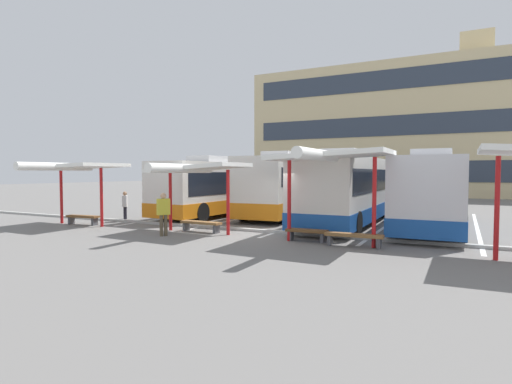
{
  "coord_description": "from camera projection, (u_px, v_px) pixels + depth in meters",
  "views": [
    {
      "loc": [
        7.0,
        -14.89,
        2.53
      ],
      "look_at": [
        -1.85,
        2.51,
        1.59
      ],
      "focal_mm": 28.6,
      "sensor_mm": 36.0,
      "label": 1
    }
  ],
  "objects": [
    {
      "name": "waiting_shelter_0",
      "position": [
        75.0,
        168.0,
        19.29
      ],
      "size": [
        3.77,
        4.58,
        2.97
      ],
      "color": "red",
      "rests_on": "ground"
    },
    {
      "name": "ground_plane",
      "position": [
        269.0,
        235.0,
        16.55
      ],
      "size": [
        160.0,
        160.0,
        0.0
      ],
      "primitive_type": "plane",
      "color": "slate"
    },
    {
      "name": "waiting_shelter_1",
      "position": [
        194.0,
        170.0,
        16.82
      ],
      "size": [
        3.93,
        4.27,
        2.93
      ],
      "color": "red",
      "rests_on": "ground"
    },
    {
      "name": "lane_stripe_2",
      "position": [
        316.0,
        219.0,
        21.95
      ],
      "size": [
        0.16,
        14.0,
        0.01
      ],
      "primitive_type": "cube",
      "color": "white",
      "rests_on": "ground"
    },
    {
      "name": "coach_bus_1",
      "position": [
        288.0,
        186.0,
        24.03
      ],
      "size": [
        3.31,
        10.73,
        3.68
      ],
      "color": "silver",
      "rests_on": "ground"
    },
    {
      "name": "lane_stripe_3",
      "position": [
        390.0,
        223.0,
        20.23
      ],
      "size": [
        0.16,
        14.0,
        0.01
      ],
      "primitive_type": "cube",
      "color": "white",
      "rests_on": "ground"
    },
    {
      "name": "coach_bus_3",
      "position": [
        433.0,
        192.0,
        18.54
      ],
      "size": [
        2.83,
        11.07,
        3.49
      ],
      "color": "silver",
      "rests_on": "ground"
    },
    {
      "name": "coach_bus_0",
      "position": [
        222.0,
        188.0,
        24.35
      ],
      "size": [
        2.95,
        10.65,
        3.46
      ],
      "color": "silver",
      "rests_on": "ground"
    },
    {
      "name": "coach_bus_2",
      "position": [
        350.0,
        190.0,
        20.03
      ],
      "size": [
        2.77,
        10.82,
        3.59
      ],
      "color": "silver",
      "rests_on": "ground"
    },
    {
      "name": "waiting_passenger_1",
      "position": [
        125.0,
        204.0,
        20.97
      ],
      "size": [
        0.44,
        0.49,
        1.55
      ],
      "color": "black",
      "rests_on": "ground"
    },
    {
      "name": "waiting_passenger_0",
      "position": [
        163.0,
        211.0,
        16.16
      ],
      "size": [
        0.47,
        0.53,
        1.72
      ],
      "color": "brown",
      "rests_on": "ground"
    },
    {
      "name": "bench_2",
      "position": [
        307.0,
        233.0,
        14.91
      ],
      "size": [
        1.54,
        0.48,
        0.45
      ],
      "color": "brown",
      "rests_on": "ground"
    },
    {
      "name": "waiting_shelter_2",
      "position": [
        328.0,
        158.0,
        14.02
      ],
      "size": [
        4.07,
        4.56,
        3.3
      ],
      "color": "red",
      "rests_on": "ground"
    },
    {
      "name": "bench_0",
      "position": [
        83.0,
        218.0,
        19.72
      ],
      "size": [
        1.75,
        0.63,
        0.45
      ],
      "color": "brown",
      "rests_on": "ground"
    },
    {
      "name": "lane_stripe_4",
      "position": [
        477.0,
        228.0,
        18.5
      ],
      "size": [
        0.16,
        14.0,
        0.01
      ],
      "primitive_type": "cube",
      "color": "white",
      "rests_on": "ground"
    },
    {
      "name": "terminal_building",
      "position": [
        397.0,
        132.0,
        47.17
      ],
      "size": [
        31.91,
        10.15,
        17.17
      ],
      "color": "#D1BC8C",
      "rests_on": "ground"
    },
    {
      "name": "bench_1",
      "position": [
        201.0,
        224.0,
        17.33
      ],
      "size": [
        1.93,
        0.52,
        0.45
      ],
      "color": "brown",
      "rests_on": "ground"
    },
    {
      "name": "lane_stripe_0",
      "position": [
        199.0,
        213.0,
        25.4
      ],
      "size": [
        0.16,
        14.0,
        0.01
      ],
      "primitive_type": "cube",
      "color": "white",
      "rests_on": "ground"
    },
    {
      "name": "bench_3",
      "position": [
        354.0,
        237.0,
        13.85
      ],
      "size": [
        1.97,
        0.5,
        0.45
      ],
      "color": "brown",
      "rests_on": "ground"
    },
    {
      "name": "lane_stripe_1",
      "position": [
        254.0,
        216.0,
        23.68
      ],
      "size": [
        0.16,
        14.0,
        0.01
      ],
      "primitive_type": "cube",
      "color": "white",
      "rests_on": "ground"
    },
    {
      "name": "platform_kerb",
      "position": [
        274.0,
        232.0,
        17.0
      ],
      "size": [
        44.0,
        0.24,
        0.12
      ],
      "primitive_type": "cube",
      "color": "#ADADA8",
      "rests_on": "ground"
    }
  ]
}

